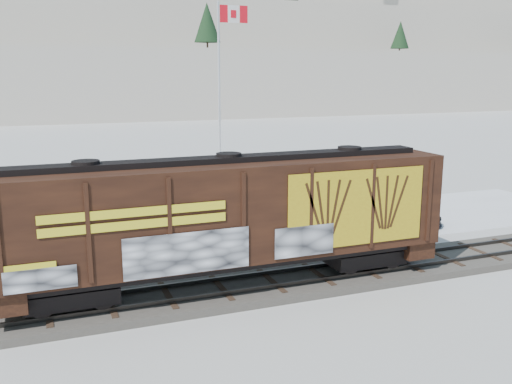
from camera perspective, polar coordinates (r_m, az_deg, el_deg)
name	(u,v)px	position (r m, az deg, el deg)	size (l,w,h in m)	color
ground	(318,281)	(22.88, 6.23, -8.83)	(500.00, 500.00, 0.00)	white
rail_track	(318,277)	(22.83, 6.24, -8.49)	(50.00, 3.40, 0.43)	#59544C
parking_strip	(251,232)	(29.40, -0.47, -4.00)	(40.00, 8.00, 0.03)	white
hillside	(71,47)	(159.19, -18.01, 13.64)	(360.00, 110.00, 93.00)	white
hopper_railcar	(230,214)	(20.60, -2.66, -2.25)	(16.25, 3.06, 4.74)	black
flagpole	(221,131)	(35.21, -3.48, 6.13)	(2.30, 0.90, 12.14)	silver
car_silver	(191,224)	(28.33, -6.53, -3.19)	(1.66, 4.12, 1.40)	#A5A6AC
car_white	(304,217)	(28.99, 4.78, -2.50)	(1.79, 5.15, 1.70)	silver
car_dark	(391,213)	(30.89, 13.38, -2.01)	(2.19, 5.38, 1.56)	black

